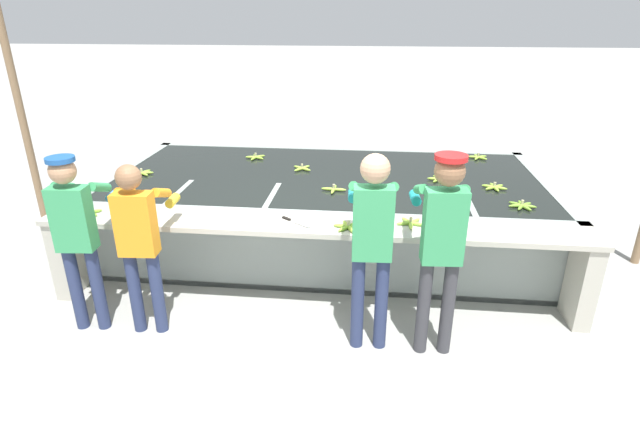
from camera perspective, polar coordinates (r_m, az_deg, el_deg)
ground_plane at (r=4.87m, az=-1.26°, el=-11.10°), size 80.00×80.00×0.00m
wash_tank at (r=6.21m, az=0.78°, el=1.21°), size 5.20×2.60×0.88m
work_ledge at (r=4.74m, az=-0.97°, el=-3.13°), size 5.20×0.45×0.88m
worker_0 at (r=4.78m, az=-26.07°, el=-0.90°), size 0.44×0.73×1.63m
worker_1 at (r=4.54m, az=-19.96°, el=-1.71°), size 0.43×0.72×1.57m
worker_2 at (r=4.03m, az=5.98°, el=-1.80°), size 0.43×0.72×1.73m
worker_3 at (r=4.05m, az=13.78°, el=-1.89°), size 0.44×0.73×1.74m
banana_bunch_floating_0 at (r=5.44m, az=22.08°, el=1.50°), size 0.28×0.28×0.08m
banana_bunch_floating_1 at (r=6.02m, az=13.48°, el=4.53°), size 0.28×0.27×0.08m
banana_bunch_floating_2 at (r=7.09m, az=17.61°, el=6.81°), size 0.27×0.27×0.08m
banana_bunch_floating_3 at (r=5.51m, az=1.58°, el=3.49°), size 0.28×0.28×0.08m
banana_bunch_floating_4 at (r=6.45m, az=-19.70°, el=5.03°), size 0.28×0.28×0.08m
banana_bunch_floating_5 at (r=5.91m, az=19.31°, el=3.52°), size 0.27×0.28×0.08m
banana_bunch_floating_6 at (r=6.27m, az=-2.06°, el=5.88°), size 0.25×0.25×0.08m
banana_bunch_floating_7 at (r=6.82m, az=-7.36°, el=7.09°), size 0.27×0.28×0.08m
banana_bunch_floating_8 at (r=5.54m, az=15.21°, el=2.77°), size 0.27×0.28×0.08m
banana_bunch_floating_9 at (r=5.35m, az=5.30°, el=2.79°), size 0.27×0.27×0.08m
banana_bunch_ledge_0 at (r=5.35m, az=-25.07°, el=0.71°), size 0.27×0.28×0.08m
banana_bunch_ledge_1 at (r=4.69m, az=10.34°, el=-0.37°), size 0.28×0.27×0.08m
banana_bunch_ledge_2 at (r=4.55m, az=3.26°, el=-0.80°), size 0.28×0.27×0.08m
knife_0 at (r=4.70m, az=-3.26°, el=-0.11°), size 0.30×0.23×0.02m
support_post_left at (r=7.04m, az=-31.02°, el=10.50°), size 0.09×0.09×3.20m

